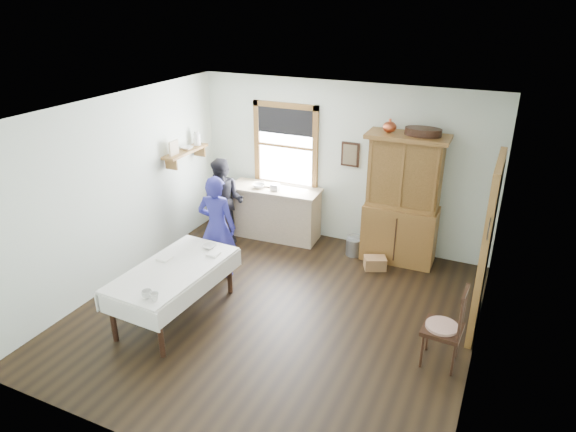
{
  "coord_description": "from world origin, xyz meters",
  "views": [
    {
      "loc": [
        2.58,
        -5.2,
        3.94
      ],
      "look_at": [
        0.04,
        0.3,
        1.3
      ],
      "focal_mm": 32.0,
      "sensor_mm": 36.0,
      "label": 1
    }
  ],
  "objects_px": {
    "pail": "(354,247)",
    "woman_blue": "(217,231)",
    "work_counter": "(275,212)",
    "wicker_basket": "(375,263)",
    "china_hutch": "(402,200)",
    "figure_dark": "(224,205)",
    "dining_table": "(175,292)",
    "spindle_chair": "(443,326)"
  },
  "relations": [
    {
      "from": "pail",
      "to": "woman_blue",
      "type": "relative_size",
      "value": 0.19
    },
    {
      "from": "work_counter",
      "to": "wicker_basket",
      "type": "bearing_deg",
      "value": -15.2
    },
    {
      "from": "china_hutch",
      "to": "figure_dark",
      "type": "height_order",
      "value": "china_hutch"
    },
    {
      "from": "pail",
      "to": "woman_blue",
      "type": "xyz_separation_m",
      "value": [
        -1.66,
        -1.47,
        0.59
      ]
    },
    {
      "from": "woman_blue",
      "to": "wicker_basket",
      "type": "bearing_deg",
      "value": -158.86
    },
    {
      "from": "china_hutch",
      "to": "dining_table",
      "type": "bearing_deg",
      "value": -130.8
    },
    {
      "from": "pail",
      "to": "china_hutch",
      "type": "bearing_deg",
      "value": 11.08
    },
    {
      "from": "spindle_chair",
      "to": "dining_table",
      "type": "bearing_deg",
      "value": -168.76
    },
    {
      "from": "china_hutch",
      "to": "dining_table",
      "type": "xyz_separation_m",
      "value": [
        -2.28,
        -2.77,
        -0.67
      ]
    },
    {
      "from": "work_counter",
      "to": "wicker_basket",
      "type": "relative_size",
      "value": 4.8
    },
    {
      "from": "china_hutch",
      "to": "work_counter",
      "type": "bearing_deg",
      "value": 179.88
    },
    {
      "from": "china_hutch",
      "to": "woman_blue",
      "type": "relative_size",
      "value": 1.4
    },
    {
      "from": "dining_table",
      "to": "figure_dark",
      "type": "height_order",
      "value": "figure_dark"
    },
    {
      "from": "china_hutch",
      "to": "spindle_chair",
      "type": "xyz_separation_m",
      "value": [
        1.04,
        -2.29,
        -0.52
      ]
    },
    {
      "from": "work_counter",
      "to": "china_hutch",
      "type": "relative_size",
      "value": 0.77
    },
    {
      "from": "dining_table",
      "to": "pail",
      "type": "xyz_separation_m",
      "value": [
        1.6,
        2.63,
        -0.21
      ]
    },
    {
      "from": "pail",
      "to": "work_counter",
      "type": "bearing_deg",
      "value": 176.55
    },
    {
      "from": "dining_table",
      "to": "woman_blue",
      "type": "distance_m",
      "value": 1.22
    },
    {
      "from": "dining_table",
      "to": "woman_blue",
      "type": "height_order",
      "value": "woman_blue"
    },
    {
      "from": "pail",
      "to": "figure_dark",
      "type": "xyz_separation_m",
      "value": [
        -2.17,
        -0.46,
        0.54
      ]
    },
    {
      "from": "work_counter",
      "to": "pail",
      "type": "relative_size",
      "value": 5.55
    },
    {
      "from": "work_counter",
      "to": "figure_dark",
      "type": "xyz_separation_m",
      "value": [
        -0.68,
        -0.55,
        0.23
      ]
    },
    {
      "from": "woman_blue",
      "to": "figure_dark",
      "type": "height_order",
      "value": "woman_blue"
    },
    {
      "from": "work_counter",
      "to": "figure_dark",
      "type": "bearing_deg",
      "value": -144.62
    },
    {
      "from": "china_hutch",
      "to": "wicker_basket",
      "type": "relative_size",
      "value": 6.26
    },
    {
      "from": "china_hutch",
      "to": "wicker_basket",
      "type": "height_order",
      "value": "china_hutch"
    },
    {
      "from": "dining_table",
      "to": "pail",
      "type": "distance_m",
      "value": 3.09
    },
    {
      "from": "pail",
      "to": "figure_dark",
      "type": "distance_m",
      "value": 2.28
    },
    {
      "from": "spindle_chair",
      "to": "pail",
      "type": "xyz_separation_m",
      "value": [
        -1.73,
        2.15,
        -0.36
      ]
    },
    {
      "from": "spindle_chair",
      "to": "figure_dark",
      "type": "bearing_deg",
      "value": 159.5
    },
    {
      "from": "spindle_chair",
      "to": "woman_blue",
      "type": "xyz_separation_m",
      "value": [
        -3.39,
        0.68,
        0.23
      ]
    },
    {
      "from": "china_hutch",
      "to": "dining_table",
      "type": "height_order",
      "value": "china_hutch"
    },
    {
      "from": "woman_blue",
      "to": "figure_dark",
      "type": "distance_m",
      "value": 1.13
    },
    {
      "from": "dining_table",
      "to": "wicker_basket",
      "type": "xyz_separation_m",
      "value": [
        2.04,
        2.32,
        -0.26
      ]
    },
    {
      "from": "china_hutch",
      "to": "spindle_chair",
      "type": "bearing_deg",
      "value": -66.72
    },
    {
      "from": "work_counter",
      "to": "spindle_chair",
      "type": "distance_m",
      "value": 3.92
    },
    {
      "from": "work_counter",
      "to": "figure_dark",
      "type": "relative_size",
      "value": 1.16
    },
    {
      "from": "china_hutch",
      "to": "spindle_chair",
      "type": "distance_m",
      "value": 2.57
    },
    {
      "from": "china_hutch",
      "to": "dining_table",
      "type": "distance_m",
      "value": 3.65
    },
    {
      "from": "spindle_chair",
      "to": "woman_blue",
      "type": "height_order",
      "value": "woman_blue"
    },
    {
      "from": "work_counter",
      "to": "wicker_basket",
      "type": "distance_m",
      "value": 2.0
    },
    {
      "from": "work_counter",
      "to": "spindle_chair",
      "type": "xyz_separation_m",
      "value": [
        3.21,
        -2.24,
        0.06
      ]
    }
  ]
}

